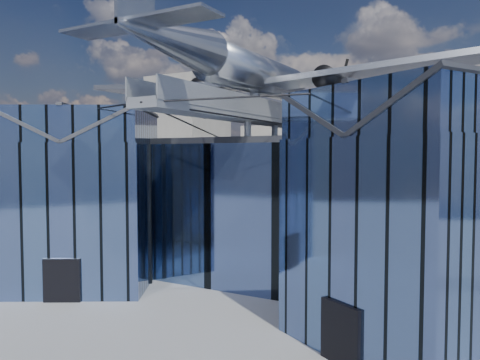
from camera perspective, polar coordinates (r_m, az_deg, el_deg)
The scene contains 3 objects.
ground_plane at distance 28.52m, azimuth -2.04°, elevation -14.79°, with size 120.00×120.00×0.00m, color gray.
museum at distance 32.41m, azimuth 3.32°, elevation -2.63°, with size 32.88×24.50×17.60m.
bg_towers at distance 74.74m, azimuth 19.68°, elevation 3.82°, with size 77.00×24.50×26.00m.
Camera 1 is at (14.20, -23.14, 8.71)m, focal length 35.00 mm.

